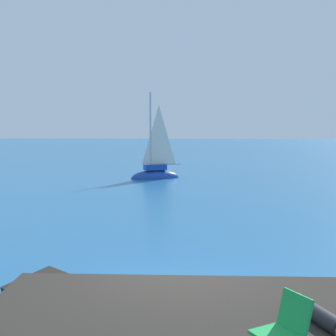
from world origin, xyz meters
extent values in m
plane|color=#236093|center=(0.00, 0.00, 0.00)|extent=(160.00, 160.00, 0.00)
cube|color=#2A2526|center=(-1.35, -0.54, 0.00)|extent=(1.24, 1.28, 0.79)
cube|color=#2C2621|center=(-2.36, -0.38, 0.00)|extent=(1.79, 1.78, 0.90)
ellipsoid|color=#193D99|center=(-1.63, 18.67, 0.00)|extent=(3.09, 1.89, 1.00)
cube|color=#193D99|center=(-1.63, 18.67, 0.67)|extent=(1.44, 1.08, 0.33)
cylinder|color=#B7B7BC|center=(-1.89, 18.58, 2.78)|extent=(0.11, 0.11, 4.56)
cylinder|color=#B2B2B7|center=(-1.03, 18.88, 0.82)|extent=(1.75, 0.67, 0.09)
pyramid|color=silver|center=(-1.40, 18.75, 2.60)|extent=(1.40, 0.52, 3.47)
cylinder|color=black|center=(2.13, -2.33, 0.66)|extent=(0.54, 0.93, 0.24)
sphere|color=#9E704C|center=(1.94, -1.82, 0.68)|extent=(0.22, 0.22, 0.22)
cube|color=green|center=(1.33, -3.44, 0.89)|extent=(0.69, 0.68, 0.04)
cube|color=green|center=(1.55, -3.31, 1.11)|extent=(0.37, 0.49, 0.45)
camera|label=1|loc=(0.25, -8.77, 3.40)|focal=49.99mm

